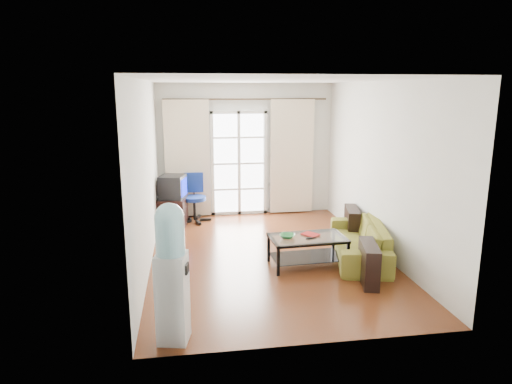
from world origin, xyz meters
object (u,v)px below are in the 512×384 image
water_cooler (171,271)px  task_chair (195,207)px  tv_stand (173,211)px  coffee_table (307,247)px  sofa (359,240)px  crt_tv (172,187)px

water_cooler → task_chair: bearing=97.9°
tv_stand → task_chair: task_chair is taller
coffee_table → water_cooler: water_cooler is taller
coffee_table → water_cooler: (-1.91, -1.81, 0.49)m
coffee_table → water_cooler: 2.68m
task_chair → water_cooler: (-0.31, -4.45, 0.50)m
sofa → water_cooler: water_cooler is taller
tv_stand → water_cooler: (0.11, -4.21, 0.50)m
crt_tv → water_cooler: size_ratio=0.38×
task_chair → water_cooler: water_cooler is taller
crt_tv → water_cooler: bearing=-74.1°
tv_stand → water_cooler: size_ratio=0.51×
sofa → tv_stand: tv_stand is taller
tv_stand → water_cooler: 4.24m
task_chair → crt_tv: bearing=-143.8°
tv_stand → task_chair: (0.42, 0.24, 0.00)m
crt_tv → task_chair: (0.42, 0.30, -0.49)m
sofa → tv_stand: (-2.91, 2.19, 0.00)m
coffee_table → crt_tv: 3.13m
coffee_table → task_chair: 3.09m
coffee_table → tv_stand: bearing=130.1°
crt_tv → task_chair: crt_tv is taller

